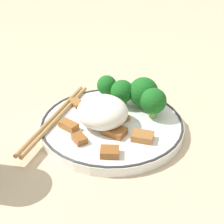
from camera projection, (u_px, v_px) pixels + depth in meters
name	position (u px, v px, depth m)	size (l,w,h in m)	color
ground_plane	(112.00, 129.00, 0.58)	(3.00, 3.00, 0.00)	#C6B28E
plate	(112.00, 124.00, 0.58)	(0.26, 0.26, 0.02)	white
rice_mound	(104.00, 113.00, 0.55)	(0.09, 0.09, 0.05)	white
broccoli_back_left	(153.00, 101.00, 0.57)	(0.05, 0.05, 0.06)	#7FB756
broccoli_back_center	(143.00, 92.00, 0.61)	(0.06, 0.06, 0.06)	#7FB756
broccoli_back_right	(122.00, 92.00, 0.61)	(0.05, 0.05, 0.05)	#7FB756
broccoli_mid_left	(107.00, 86.00, 0.63)	(0.04, 0.04, 0.05)	#7FB756
meat_near_front	(69.00, 125.00, 0.55)	(0.04, 0.03, 0.01)	#995B28
meat_near_left	(110.00, 152.00, 0.49)	(0.04, 0.04, 0.01)	brown
meat_near_right	(115.00, 132.00, 0.54)	(0.05, 0.04, 0.01)	brown
meat_near_back	(92.00, 112.00, 0.59)	(0.04, 0.04, 0.01)	brown
meat_on_rice_edge	(76.00, 103.00, 0.63)	(0.03, 0.02, 0.01)	#9E6633
meat_mid_left	(119.00, 116.00, 0.58)	(0.04, 0.03, 0.01)	#995B28
meat_mid_right	(79.00, 139.00, 0.52)	(0.03, 0.02, 0.01)	brown
meat_far_scatter	(143.00, 137.00, 0.52)	(0.04, 0.04, 0.01)	#9E6633
chopsticks	(56.00, 117.00, 0.58)	(0.18, 0.20, 0.01)	#AD8451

